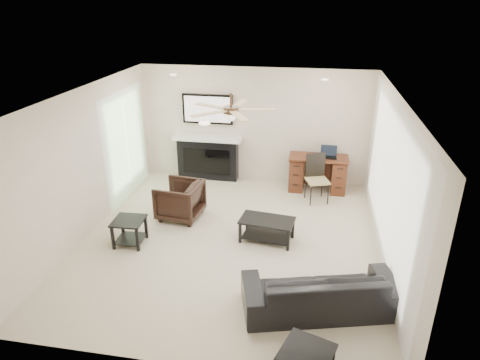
{
  "coord_description": "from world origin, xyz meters",
  "views": [
    {
      "loc": [
        1.25,
        -6.19,
        3.86
      ],
      "look_at": [
        0.14,
        0.08,
        1.1
      ],
      "focal_mm": 32.0,
      "sensor_mm": 36.0,
      "label": 1
    }
  ],
  "objects_px": {
    "armchair": "(180,200)",
    "fireplace_unit": "(207,138)",
    "sofa": "(321,290)",
    "desk": "(317,174)",
    "coffee_table": "(267,230)"
  },
  "relations": [
    {
      "from": "coffee_table",
      "to": "fireplace_unit",
      "type": "relative_size",
      "value": 0.47
    },
    {
      "from": "sofa",
      "to": "armchair",
      "type": "relative_size",
      "value": 2.63
    },
    {
      "from": "sofa",
      "to": "fireplace_unit",
      "type": "height_order",
      "value": "fireplace_unit"
    },
    {
      "from": "armchair",
      "to": "desk",
      "type": "bearing_deg",
      "value": 130.53
    },
    {
      "from": "armchair",
      "to": "coffee_table",
      "type": "bearing_deg",
      "value": 78.71
    },
    {
      "from": "sofa",
      "to": "armchair",
      "type": "xyz_separation_m",
      "value": [
        -2.6,
        2.15,
        0.06
      ]
    },
    {
      "from": "armchair",
      "to": "fireplace_unit",
      "type": "bearing_deg",
      "value": -175.22
    },
    {
      "from": "fireplace_unit",
      "to": "desk",
      "type": "height_order",
      "value": "fireplace_unit"
    },
    {
      "from": "armchair",
      "to": "fireplace_unit",
      "type": "height_order",
      "value": "fireplace_unit"
    },
    {
      "from": "sofa",
      "to": "armchair",
      "type": "bearing_deg",
      "value": -54.58
    },
    {
      "from": "coffee_table",
      "to": "fireplace_unit",
      "type": "xyz_separation_m",
      "value": [
        -1.64,
        2.48,
        0.75
      ]
    },
    {
      "from": "sofa",
      "to": "desk",
      "type": "bearing_deg",
      "value": -103.7
    },
    {
      "from": "sofa",
      "to": "fireplace_unit",
      "type": "relative_size",
      "value": 1.07
    },
    {
      "from": "sofa",
      "to": "fireplace_unit",
      "type": "xyz_separation_m",
      "value": [
        -2.54,
        4.08,
        0.66
      ]
    },
    {
      "from": "desk",
      "to": "sofa",
      "type": "bearing_deg",
      "value": -88.7
    }
  ]
}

